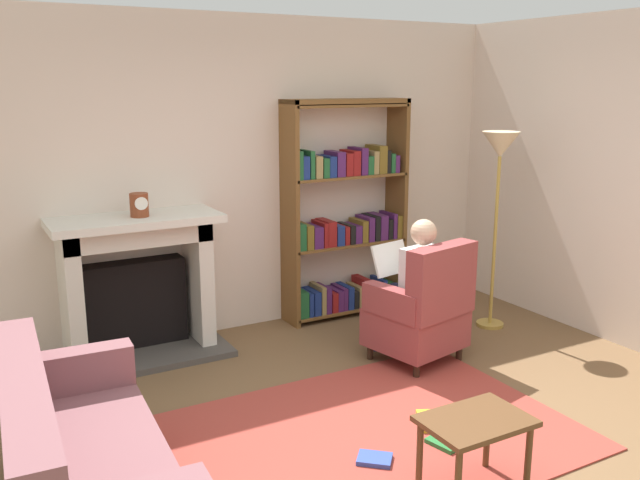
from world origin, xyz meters
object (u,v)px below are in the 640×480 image
(sofa_floral, at_px, (80,472))
(armchair_reading, at_px, (423,310))
(floor_lamp, at_px, (499,163))
(fireplace, at_px, (137,282))
(bookshelf, at_px, (345,217))
(mantel_clock, at_px, (139,205))
(side_table, at_px, (475,430))
(seated_reader, at_px, (412,283))

(sofa_floral, bearing_deg, armchair_reading, -69.45)
(armchair_reading, distance_m, floor_lamp, 1.52)
(fireplace, relative_size, bookshelf, 0.66)
(sofa_floral, distance_m, floor_lamp, 4.10)
(mantel_clock, distance_m, bookshelf, 1.94)
(side_table, bearing_deg, mantel_clock, 110.53)
(sofa_floral, bearing_deg, seated_reader, -67.10)
(sofa_floral, relative_size, side_table, 3.10)
(seated_reader, bearing_deg, sofa_floral, 7.54)
(sofa_floral, height_order, floor_lamp, floor_lamp)
(sofa_floral, bearing_deg, mantel_clock, -20.33)
(fireplace, height_order, sofa_floral, fireplace)
(bookshelf, relative_size, armchair_reading, 2.06)
(floor_lamp, bearing_deg, fireplace, 163.14)
(fireplace, height_order, side_table, fireplace)
(bookshelf, xyz_separation_m, seated_reader, (-0.09, -1.16, -0.31))
(floor_lamp, bearing_deg, seated_reader, -167.60)
(seated_reader, relative_size, sofa_floral, 0.66)
(mantel_clock, xyz_separation_m, floor_lamp, (2.89, -0.79, 0.24))
(fireplace, relative_size, side_table, 2.36)
(mantel_clock, xyz_separation_m, seated_reader, (1.82, -1.02, -0.61))
(fireplace, xyz_separation_m, mantel_clock, (0.03, -0.10, 0.63))
(armchair_reading, bearing_deg, seated_reader, -90.00)
(sofa_floral, bearing_deg, bookshelf, -49.50)
(mantel_clock, height_order, sofa_floral, mantel_clock)
(seated_reader, xyz_separation_m, side_table, (-0.82, -1.66, -0.25))
(side_table, bearing_deg, sofa_floral, 159.63)
(seated_reader, height_order, floor_lamp, floor_lamp)
(sofa_floral, distance_m, side_table, 1.99)
(bookshelf, distance_m, seated_reader, 1.20)
(fireplace, xyz_separation_m, floor_lamp, (2.92, -0.88, 0.87))
(fireplace, distance_m, mantel_clock, 0.64)
(fireplace, height_order, mantel_clock, mantel_clock)
(seated_reader, xyz_separation_m, sofa_floral, (-2.68, -0.97, -0.30))
(mantel_clock, bearing_deg, bookshelf, 4.05)
(mantel_clock, xyz_separation_m, side_table, (1.00, -2.68, -0.86))
(armchair_reading, bearing_deg, floor_lamp, -173.73)
(bookshelf, xyz_separation_m, armchair_reading, (-0.07, -1.27, -0.51))
(mantel_clock, relative_size, sofa_floral, 0.10)
(mantel_clock, relative_size, armchair_reading, 0.19)
(armchair_reading, distance_m, sofa_floral, 2.84)
(fireplace, relative_size, sofa_floral, 0.76)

